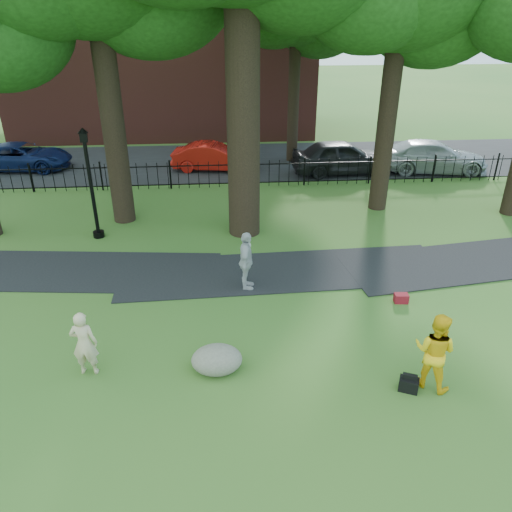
{
  "coord_description": "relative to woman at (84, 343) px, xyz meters",
  "views": [
    {
      "loc": [
        -0.87,
        -9.51,
        7.43
      ],
      "look_at": [
        0.03,
        2.0,
        1.55
      ],
      "focal_mm": 35.0,
      "sensor_mm": 36.0,
      "label": 1
    }
  ],
  "objects": [
    {
      "name": "ground",
      "position": [
        3.92,
        0.42,
        -0.79
      ],
      "size": [
        120.0,
        120.0,
        0.0
      ],
      "primitive_type": "plane",
      "color": "#2E6021",
      "rests_on": "ground"
    },
    {
      "name": "footpath",
      "position": [
        4.92,
        4.32,
        -0.79
      ],
      "size": [
        36.07,
        3.85,
        0.03
      ],
      "primitive_type": "cube",
      "rotation": [
        0.0,
        0.0,
        0.03
      ],
      "color": "black",
      "rests_on": "ground"
    },
    {
      "name": "street",
      "position": [
        3.92,
        16.42,
        -0.79
      ],
      "size": [
        80.0,
        7.0,
        0.02
      ],
      "primitive_type": "cube",
      "color": "black",
      "rests_on": "ground"
    },
    {
      "name": "iron_fence",
      "position": [
        3.92,
        12.42,
        -0.19
      ],
      "size": [
        44.0,
        0.04,
        1.2
      ],
      "color": "black",
      "rests_on": "ground"
    },
    {
      "name": "brick_building",
      "position": [
        -0.08,
        24.42,
        5.21
      ],
      "size": [
        18.0,
        8.0,
        12.0
      ],
      "primitive_type": "cube",
      "color": "maroon",
      "rests_on": "ground"
    },
    {
      "name": "woman",
      "position": [
        0.0,
        0.0,
        0.0
      ],
      "size": [
        0.6,
        0.41,
        1.59
      ],
      "primitive_type": "imported",
      "rotation": [
        0.0,
        0.0,
        3.08
      ],
      "color": "#D0B88F",
      "rests_on": "ground"
    },
    {
      "name": "man",
      "position": [
        7.45,
        -0.98,
        0.11
      ],
      "size": [
        1.11,
        1.08,
        1.8
      ],
      "primitive_type": "imported",
      "rotation": [
        0.0,
        0.0,
        2.44
      ],
      "color": "yellow",
      "rests_on": "ground"
    },
    {
      "name": "pedestrian",
      "position": [
        3.75,
        3.42,
        0.09
      ],
      "size": [
        0.57,
        1.08,
        1.76
      ],
      "primitive_type": "imported",
      "rotation": [
        0.0,
        0.0,
        1.44
      ],
      "color": "#B0B0B5",
      "rests_on": "ground"
    },
    {
      "name": "boulder",
      "position": [
        2.87,
        -0.13,
        -0.46
      ],
      "size": [
        1.21,
        0.95,
        0.67
      ],
      "primitive_type": "ellipsoid",
      "rotation": [
        0.0,
        0.0,
        0.07
      ],
      "color": "slate",
      "rests_on": "ground"
    },
    {
      "name": "lamppost",
      "position": [
        -1.26,
        7.4,
        1.1
      ],
      "size": [
        0.38,
        0.38,
        3.86
      ],
      "rotation": [
        0.0,
        0.0,
        0.15
      ],
      "color": "black",
      "rests_on": "ground"
    },
    {
      "name": "backpack",
      "position": [
        6.95,
        -1.13,
        -0.64
      ],
      "size": [
        0.47,
        0.39,
        0.3
      ],
      "primitive_type": "cube",
      "rotation": [
        0.0,
        0.0,
        -0.42
      ],
      "color": "black",
      "rests_on": "ground"
    },
    {
      "name": "red_bag",
      "position": [
        7.98,
        2.33,
        -0.67
      ],
      "size": [
        0.39,
        0.27,
        0.26
      ],
      "primitive_type": "cube",
      "rotation": [
        0.0,
        0.0,
        -0.09
      ],
      "color": "maroon",
      "rests_on": "ground"
    },
    {
      "name": "red_sedan",
      "position": [
        2.85,
        15.05,
        -0.13
      ],
      "size": [
        4.19,
        1.96,
        1.33
      ],
      "primitive_type": "imported",
      "rotation": [
        0.0,
        0.0,
        1.43
      ],
      "color": "red",
      "rests_on": "ground"
    },
    {
      "name": "navy_van",
      "position": [
        -6.59,
        15.92,
        -0.15
      ],
      "size": [
        4.81,
        2.51,
        1.29
      ],
      "primitive_type": "imported",
      "rotation": [
        0.0,
        0.0,
        1.49
      ],
      "color": "#0E1B48",
      "rests_on": "ground"
    },
    {
      "name": "grey_car",
      "position": [
        9.0,
        14.05,
        0.02
      ],
      "size": [
        4.85,
        2.16,
        1.62
      ],
      "primitive_type": "imported",
      "rotation": [
        0.0,
        0.0,
        1.62
      ],
      "color": "black",
      "rests_on": "ground"
    },
    {
      "name": "silver_car",
      "position": [
        13.51,
        13.97,
        -0.05
      ],
      "size": [
        5.37,
        2.76,
        1.49
      ],
      "primitive_type": "imported",
      "rotation": [
        0.0,
        0.0,
        1.43
      ],
      "color": "#9DA1A6",
      "rests_on": "ground"
    }
  ]
}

